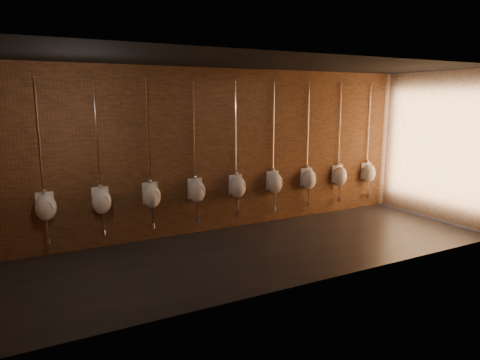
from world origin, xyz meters
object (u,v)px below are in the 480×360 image
object	(u,v)px
urinal_3	(197,190)
urinal_6	(309,179)
urinal_1	(101,200)
urinal_8	(369,172)
urinal_2	(152,195)
urinal_4	(238,186)
urinal_7	(340,175)
urinal_5	(275,182)
urinal_0	(46,206)

from	to	relation	value
urinal_3	urinal_6	xyz separation A→B (m)	(2.67, 0.00, 0.00)
urinal_1	urinal_8	distance (m)	6.23
urinal_1	urinal_2	xyz separation A→B (m)	(0.89, 0.00, 0.00)
urinal_4	urinal_6	world-z (taller)	same
urinal_1	urinal_7	world-z (taller)	same
urinal_2	urinal_7	bearing A→B (deg)	0.00
urinal_5	urinal_6	size ratio (longest dim) A/B	1.00
urinal_4	urinal_6	size ratio (longest dim) A/B	1.00
urinal_2	urinal_3	xyz separation A→B (m)	(0.89, 0.00, 0.00)
urinal_4	urinal_7	distance (m)	2.67
urinal_2	urinal_8	xyz separation A→B (m)	(5.34, 0.00, 0.00)
urinal_6	urinal_8	bearing A→B (deg)	0.00
urinal_1	urinal_0	bearing A→B (deg)	180.00
urinal_2	urinal_6	distance (m)	3.56
urinal_6	urinal_8	world-z (taller)	same
urinal_0	urinal_8	size ratio (longest dim) A/B	1.00
urinal_5	urinal_3	bearing A→B (deg)	180.00
urinal_5	urinal_6	xyz separation A→B (m)	(0.89, 0.00, 0.00)
urinal_7	urinal_8	xyz separation A→B (m)	(0.89, 0.00, 0.00)
urinal_4	urinal_5	distance (m)	0.89
urinal_2	urinal_5	size ratio (longest dim) A/B	1.00
urinal_0	urinal_7	xyz separation A→B (m)	(6.23, 0.00, 0.00)
urinal_0	urinal_4	world-z (taller)	same
urinal_0	urinal_7	size ratio (longest dim) A/B	1.00
urinal_3	urinal_8	world-z (taller)	same
urinal_3	urinal_6	world-z (taller)	same
urinal_2	urinal_6	size ratio (longest dim) A/B	1.00
urinal_0	urinal_6	bearing A→B (deg)	0.00
urinal_7	urinal_2	bearing A→B (deg)	180.00
urinal_6	urinal_7	size ratio (longest dim) A/B	1.00
urinal_8	urinal_6	bearing A→B (deg)	180.00
urinal_1	urinal_4	world-z (taller)	same
urinal_5	urinal_8	world-z (taller)	same
urinal_1	urinal_2	bearing A→B (deg)	0.00
urinal_3	urinal_7	size ratio (longest dim) A/B	1.00
urinal_4	urinal_8	bearing A→B (deg)	0.00
urinal_1	urinal_8	bearing A→B (deg)	0.00
urinal_3	urinal_6	size ratio (longest dim) A/B	1.00
urinal_1	urinal_5	bearing A→B (deg)	0.00
urinal_1	urinal_5	world-z (taller)	same
urinal_4	urinal_8	distance (m)	3.56
urinal_3	urinal_6	distance (m)	2.67
urinal_3	urinal_7	bearing A→B (deg)	0.00
urinal_4	urinal_2	bearing A→B (deg)	180.00
urinal_0	urinal_1	bearing A→B (deg)	0.00
urinal_5	urinal_8	bearing A→B (deg)	0.00
urinal_1	urinal_2	world-z (taller)	same
urinal_1	urinal_2	distance (m)	0.89
urinal_6	urinal_0	bearing A→B (deg)	180.00
urinal_2	urinal_5	distance (m)	2.67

